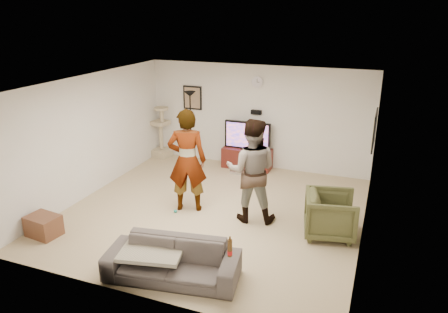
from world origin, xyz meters
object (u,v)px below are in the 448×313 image
(beer_bottle, at_px, (230,248))
(side_table, at_px, (44,226))
(tv_stand, at_px, (247,158))
(person_left, at_px, (187,161))
(tv, at_px, (247,135))
(sofa, at_px, (172,261))
(floor_lamp, at_px, (191,129))
(cat_tree, at_px, (161,132))
(armchair, at_px, (330,215))
(person_right, at_px, (251,171))

(beer_bottle, distance_m, side_table, 3.60)
(tv_stand, xyz_separation_m, person_left, (-0.36, -2.58, 0.76))
(tv, bearing_deg, sofa, -85.03)
(floor_lamp, xyz_separation_m, beer_bottle, (2.68, -4.43, -0.24))
(cat_tree, distance_m, side_table, 4.44)
(person_left, distance_m, armchair, 2.80)
(floor_lamp, distance_m, beer_bottle, 5.18)
(person_right, xyz_separation_m, armchair, (1.46, -0.08, -0.58))
(cat_tree, xyz_separation_m, sofa, (2.79, -4.70, -0.40))
(floor_lamp, xyz_separation_m, person_right, (2.28, -2.26, 0.04))
(tv, xyz_separation_m, sofa, (0.41, -4.71, -0.56))
(person_left, xyz_separation_m, sofa, (0.77, -2.13, -0.72))
(cat_tree, distance_m, beer_bottle, 5.97)
(person_left, distance_m, beer_bottle, 2.72)
(tv, height_order, person_left, person_left)
(tv, height_order, armchair, tv)
(person_left, height_order, armchair, person_left)
(person_right, relative_size, armchair, 2.26)
(beer_bottle, bearing_deg, tv, 105.42)
(tv, height_order, side_table, tv)
(floor_lamp, bearing_deg, sofa, -68.03)
(tv, distance_m, beer_bottle, 4.89)
(sofa, relative_size, side_table, 3.54)
(tv_stand, height_order, person_left, person_left)
(sofa, xyz_separation_m, side_table, (-2.66, 0.29, -0.10))
(tv_stand, height_order, cat_tree, cat_tree)
(tv, distance_m, floor_lamp, 1.41)
(floor_lamp, relative_size, beer_bottle, 7.41)
(person_left, height_order, person_right, person_left)
(floor_lamp, relative_size, side_table, 3.39)
(beer_bottle, bearing_deg, side_table, 175.28)
(tv, relative_size, sofa, 0.59)
(beer_bottle, height_order, side_table, beer_bottle)
(floor_lamp, bearing_deg, side_table, -101.95)
(tv, height_order, sofa, tv)
(cat_tree, height_order, sofa, cat_tree)
(floor_lamp, height_order, beer_bottle, floor_lamp)
(floor_lamp, bearing_deg, person_left, -66.14)
(tv_stand, relative_size, sofa, 0.62)
(tv_stand, distance_m, floor_lamp, 1.56)
(sofa, bearing_deg, tv, 85.89)
(tv_stand, bearing_deg, person_right, -70.36)
(person_right, distance_m, side_table, 3.76)
(sofa, distance_m, beer_bottle, 0.98)
(side_table, bearing_deg, armchair, 21.27)
(tv, bearing_deg, beer_bottle, -74.58)
(tv_stand, relative_size, person_right, 0.62)
(floor_lamp, bearing_deg, tv, 11.59)
(floor_lamp, height_order, person_left, person_left)
(side_table, bearing_deg, beer_bottle, -4.72)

